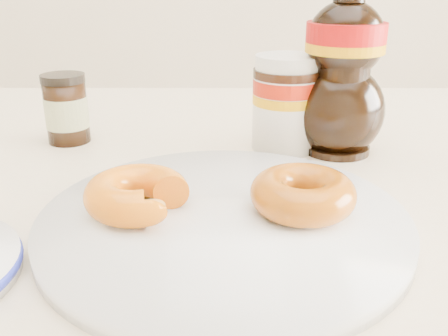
{
  "coord_description": "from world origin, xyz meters",
  "views": [
    {
      "loc": [
        -0.02,
        -0.35,
        0.95
      ],
      "look_at": [
        -0.02,
        0.07,
        0.79
      ],
      "focal_mm": 40.0,
      "sensor_mm": 36.0,
      "label": 1
    }
  ],
  "objects_px": {
    "plate": "(224,220)",
    "syrup_bottle": "(343,66)",
    "donut_whole": "(303,193)",
    "nutella_jar": "(286,99)",
    "dark_jar": "(66,109)",
    "donut_bitten": "(137,194)",
    "dining_table": "(246,262)"
  },
  "relations": [
    {
      "from": "plate",
      "to": "syrup_bottle",
      "type": "distance_m",
      "value": 0.25
    },
    {
      "from": "plate",
      "to": "syrup_bottle",
      "type": "xyz_separation_m",
      "value": [
        0.13,
        0.19,
        0.09
      ]
    },
    {
      "from": "donut_whole",
      "to": "syrup_bottle",
      "type": "bearing_deg",
      "value": 70.0
    },
    {
      "from": "nutella_jar",
      "to": "dark_jar",
      "type": "bearing_deg",
      "value": 174.97
    },
    {
      "from": "donut_bitten",
      "to": "dark_jar",
      "type": "distance_m",
      "value": 0.26
    },
    {
      "from": "dining_table",
      "to": "donut_bitten",
      "type": "height_order",
      "value": "donut_bitten"
    },
    {
      "from": "plate",
      "to": "nutella_jar",
      "type": "bearing_deg",
      "value": 70.52
    },
    {
      "from": "plate",
      "to": "syrup_bottle",
      "type": "bearing_deg",
      "value": 55.27
    },
    {
      "from": "dining_table",
      "to": "nutella_jar",
      "type": "distance_m",
      "value": 0.2
    },
    {
      "from": "plate",
      "to": "donut_bitten",
      "type": "distance_m",
      "value": 0.07
    },
    {
      "from": "donut_bitten",
      "to": "dark_jar",
      "type": "height_order",
      "value": "dark_jar"
    },
    {
      "from": "donut_whole",
      "to": "dark_jar",
      "type": "xyz_separation_m",
      "value": [
        -0.26,
        0.22,
        0.01
      ]
    },
    {
      "from": "donut_whole",
      "to": "nutella_jar",
      "type": "distance_m",
      "value": 0.2
    },
    {
      "from": "nutella_jar",
      "to": "dining_table",
      "type": "bearing_deg",
      "value": -111.91
    },
    {
      "from": "plate",
      "to": "donut_whole",
      "type": "height_order",
      "value": "donut_whole"
    },
    {
      "from": "donut_bitten",
      "to": "nutella_jar",
      "type": "relative_size",
      "value": 0.78
    },
    {
      "from": "nutella_jar",
      "to": "dark_jar",
      "type": "distance_m",
      "value": 0.27
    },
    {
      "from": "donut_whole",
      "to": "nutella_jar",
      "type": "height_order",
      "value": "nutella_jar"
    },
    {
      "from": "plate",
      "to": "donut_whole",
      "type": "distance_m",
      "value": 0.07
    },
    {
      "from": "plate",
      "to": "dark_jar",
      "type": "height_order",
      "value": "dark_jar"
    },
    {
      "from": "plate",
      "to": "donut_whole",
      "type": "bearing_deg",
      "value": 4.14
    },
    {
      "from": "nutella_jar",
      "to": "syrup_bottle",
      "type": "height_order",
      "value": "syrup_bottle"
    },
    {
      "from": "dining_table",
      "to": "syrup_bottle",
      "type": "height_order",
      "value": "syrup_bottle"
    },
    {
      "from": "dining_table",
      "to": "plate",
      "type": "bearing_deg",
      "value": -105.64
    },
    {
      "from": "plate",
      "to": "syrup_bottle",
      "type": "relative_size",
      "value": 1.51
    },
    {
      "from": "donut_bitten",
      "to": "donut_whole",
      "type": "relative_size",
      "value": 0.99
    },
    {
      "from": "dark_jar",
      "to": "donut_bitten",
      "type": "bearing_deg",
      "value": -61.2
    },
    {
      "from": "donut_bitten",
      "to": "nutella_jar",
      "type": "xyz_separation_m",
      "value": [
        0.14,
        0.2,
        0.03
      ]
    },
    {
      "from": "plate",
      "to": "nutella_jar",
      "type": "relative_size",
      "value": 2.74
    },
    {
      "from": "dining_table",
      "to": "nutella_jar",
      "type": "height_order",
      "value": "nutella_jar"
    },
    {
      "from": "donut_bitten",
      "to": "donut_whole",
      "type": "xyz_separation_m",
      "value": [
        0.14,
        0.0,
        0.0
      ]
    },
    {
      "from": "dining_table",
      "to": "dark_jar",
      "type": "xyz_separation_m",
      "value": [
        -0.22,
        0.15,
        0.12
      ]
    }
  ]
}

